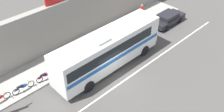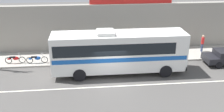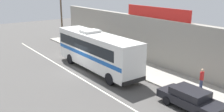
{
  "view_description": "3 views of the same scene",
  "coord_description": "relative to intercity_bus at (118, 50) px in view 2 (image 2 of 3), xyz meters",
  "views": [
    {
      "loc": [
        -11.49,
        -11.62,
        15.21
      ],
      "look_at": [
        0.85,
        1.11,
        1.46
      ],
      "focal_mm": 40.56,
      "sensor_mm": 36.0,
      "label": 1
    },
    {
      "loc": [
        -1.77,
        -18.2,
        9.77
      ],
      "look_at": [
        0.33,
        2.43,
        1.22
      ],
      "focal_mm": 41.24,
      "sensor_mm": 36.0,
      "label": 2
    },
    {
      "loc": [
        20.45,
        -10.93,
        8.15
      ],
      "look_at": [
        1.69,
        2.75,
        1.43
      ],
      "focal_mm": 40.5,
      "sensor_mm": 36.0,
      "label": 3
    }
  ],
  "objects": [
    {
      "name": "ground_plane",
      "position": [
        -0.74,
        -1.57,
        -2.06
      ],
      "size": [
        70.0,
        70.0,
        0.0
      ],
      "primitive_type": "plane",
      "color": "#4F4C49"
    },
    {
      "name": "sidewalk_slab",
      "position": [
        -0.74,
        3.63,
        -1.99
      ],
      "size": [
        30.0,
        3.6,
        0.14
      ],
      "primitive_type": "cube",
      "color": "#A8A399",
      "rests_on": "ground_plane"
    },
    {
      "name": "storefront_facade",
      "position": [
        -0.74,
        5.78,
        0.34
      ],
      "size": [
        30.0,
        0.7,
        4.8
      ],
      "primitive_type": "cube",
      "color": "gray",
      "rests_on": "ground_plane"
    },
    {
      "name": "road_center_stripe",
      "position": [
        -0.74,
        -2.37,
        -2.06
      ],
      "size": [
        30.0,
        0.14,
        0.01
      ],
      "primitive_type": "cube",
      "color": "silver",
      "rests_on": "ground_plane"
    },
    {
      "name": "intercity_bus",
      "position": [
        0.0,
        0.0,
        0.0
      ],
      "size": [
        11.07,
        2.59,
        3.78
      ],
      "color": "white",
      "rests_on": "ground_plane"
    },
    {
      "name": "motorcycle_red",
      "position": [
        -5.11,
        2.4,
        -1.5
      ],
      "size": [
        1.86,
        0.56,
        0.94
      ],
      "color": "black",
      "rests_on": "sidewalk_slab"
    },
    {
      "name": "motorcycle_orange",
      "position": [
        -7.2,
        2.46,
        -1.5
      ],
      "size": [
        1.96,
        0.56,
        0.94
      ],
      "color": "black",
      "rests_on": "sidewalk_slab"
    },
    {
      "name": "motorcycle_purple",
      "position": [
        -9.18,
        2.62,
        -1.5
      ],
      "size": [
        1.84,
        0.56,
        0.94
      ],
      "color": "black",
      "rests_on": "sidewalk_slab"
    },
    {
      "name": "motorcycle_green",
      "position": [
        -3.95,
        2.49,
        -1.5
      ],
      "size": [
        1.91,
        0.56,
        0.94
      ],
      "color": "black",
      "rests_on": "sidewalk_slab"
    },
    {
      "name": "pedestrian_near_shop",
      "position": [
        9.11,
        3.76,
        -0.9
      ],
      "size": [
        0.3,
        0.48,
        1.75
      ],
      "color": "navy",
      "rests_on": "sidewalk_slab"
    }
  ]
}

